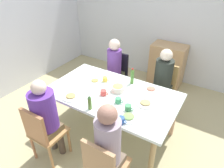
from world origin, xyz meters
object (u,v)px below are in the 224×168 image
plate_1 (145,103)px  chair_3 (163,87)px  bottle_0 (132,76)px  person_2 (114,65)px  cup_1 (118,100)px  cup_3 (104,93)px  chair_0 (43,132)px  cup_2 (105,79)px  chair_1 (104,166)px  cup_4 (121,120)px  plate_3 (128,117)px  person_1 (109,145)px  plate_0 (71,96)px  plate_4 (151,89)px  plate_2 (95,81)px  person_0 (45,115)px  dining_table (112,97)px  bowl_0 (118,88)px  bottle_1 (90,103)px  side_cabinet (167,65)px  person_3 (163,78)px  cup_0 (128,108)px  chair_2 (116,73)px

plate_1 → chair_3: bearing=93.0°
chair_3 → bottle_0: bearing=-123.1°
person_2 → cup_1: person_2 is taller
cup_3 → chair_0: bearing=-115.7°
cup_2 → bottle_0: bottle_0 is taller
chair_1 → cup_4: size_ratio=7.62×
plate_3 → person_1: bearing=-88.1°
plate_0 → plate_4: (0.88, 0.76, -0.00)m
person_2 → plate_2: bearing=-83.9°
chair_0 → person_0: bearing=90.0°
plate_3 → dining_table: bearing=142.1°
plate_3 → bowl_0: bearing=132.7°
chair_0 → plate_2: 1.07m
chair_1 → bottle_1: bearing=138.2°
cup_1 → plate_0: bearing=-159.1°
chair_3 → cup_3: bearing=-118.0°
person_2 → cup_1: bearing=-56.0°
side_cabinet → chair_3: bearing=-76.0°
plate_1 → person_1: bearing=-93.3°
person_1 → bottle_1: bearing=144.3°
dining_table → cup_2: cup_2 is taller
plate_4 → plate_2: bearing=-164.1°
dining_table → plate_1: (0.52, 0.01, 0.09)m
person_1 → bowl_0: bearing=114.7°
chair_0 → chair_3: 2.06m
plate_3 → person_3: bearing=89.2°
plate_2 → cup_3: 0.39m
chair_0 → cup_4: 1.03m
person_2 → plate_4: size_ratio=5.56×
person_0 → chair_1: size_ratio=1.38×
dining_table → person_2: size_ratio=1.53×
person_0 → plate_0: (0.03, 0.44, 0.03)m
dining_table → cup_4: 0.65m
person_2 → person_0: bearing=-90.0°
bowl_0 → cup_0: bearing=-43.8°
plate_0 → plate_2: bearing=85.6°
plate_2 → dining_table: bearing=-17.5°
cup_1 → plate_2: bearing=154.7°
chair_2 → chair_1: bearing=-63.0°
chair_1 → person_2: size_ratio=0.74×
person_0 → person_1: size_ratio=0.98×
person_2 → cup_0: (0.85, -1.06, 0.08)m
cup_2 → side_cabinet: 1.79m
person_2 → plate_1: size_ratio=4.88×
chair_2 → cup_1: bearing=-58.3°
person_2 → bowl_0: size_ratio=6.40×
person_1 → person_3: bearing=90.0°
chair_0 → plate_4: size_ratio=4.11×
dining_table → side_cabinet: side_cabinet is taller
chair_3 → side_cabinet: (-0.25, 0.99, -0.06)m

